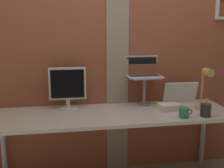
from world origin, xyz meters
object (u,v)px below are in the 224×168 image
at_px(laptop, 143,71).
at_px(pen_cup, 206,110).
at_px(whiteboard_panel, 180,92).
at_px(coffee_mug, 184,113).
at_px(monitor, 68,86).
at_px(desk_lamp, 205,84).

distance_m(laptop, pen_cup, 0.73).
distance_m(whiteboard_panel, pen_cup, 0.49).
distance_m(whiteboard_panel, coffee_mug, 0.52).
height_order(monitor, whiteboard_panel, monitor).
xyz_separation_m(monitor, whiteboard_panel, (1.16, 0.04, -0.11)).
bearing_deg(monitor, desk_lamp, -12.01).
bearing_deg(laptop, desk_lamp, -33.20).
relative_size(laptop, whiteboard_panel, 0.96).
height_order(laptop, pen_cup, laptop).
bearing_deg(pen_cup, desk_lamp, 66.56).
height_order(pen_cup, coffee_mug, pen_cup).
height_order(laptop, desk_lamp, laptop).
bearing_deg(laptop, pen_cup, -50.43).
height_order(whiteboard_panel, coffee_mug, whiteboard_panel).
bearing_deg(pen_cup, coffee_mug, -180.00).
height_order(monitor, laptop, laptop).
bearing_deg(coffee_mug, pen_cup, 0.00).
xyz_separation_m(pen_cup, coffee_mug, (-0.20, -0.00, -0.01)).
bearing_deg(whiteboard_panel, monitor, -178.27).
bearing_deg(pen_cup, laptop, 129.57).
distance_m(pen_cup, coffee_mug, 0.20).
bearing_deg(coffee_mug, desk_lamp, 33.47).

